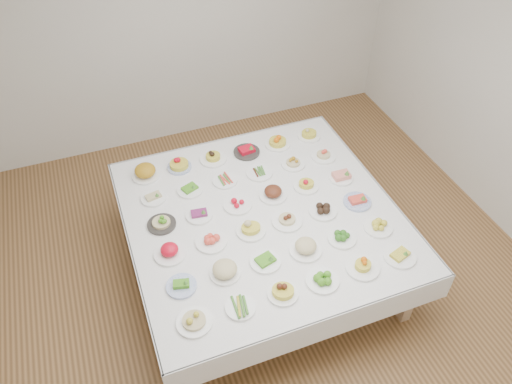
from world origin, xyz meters
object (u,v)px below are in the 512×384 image
object	(u,v)px
dish_35	(309,133)
dish_18	(161,220)
display_table	(262,219)
dish_0	(194,318)

from	to	relation	value
dish_35	dish_18	bearing A→B (deg)	-158.16
display_table	dish_35	bearing A→B (deg)	45.13
dish_0	dish_18	bearing A→B (deg)	89.98
display_table	dish_18	xyz separation A→B (m)	(-0.85, 0.18, 0.13)
dish_0	dish_35	distance (m)	2.43
dish_0	dish_18	size ratio (longest dim) A/B	1.06
display_table	dish_0	xyz separation A→B (m)	(-0.86, -0.85, 0.14)
dish_0	dish_35	bearing A→B (deg)	45.00
dish_18	display_table	bearing A→B (deg)	-11.71
display_table	dish_18	distance (m)	0.88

